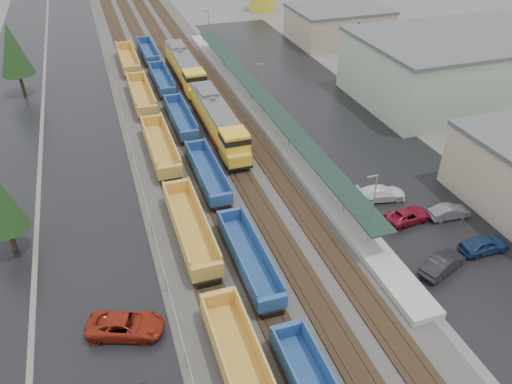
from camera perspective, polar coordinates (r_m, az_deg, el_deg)
ballast_strip at (r=78.41m, az=-8.41°, el=10.41°), size 20.00×160.00×0.08m
trackbed at (r=78.37m, az=-8.42°, el=10.49°), size 14.60×160.00×0.22m
west_parking_lot at (r=77.54m, az=-19.42°, el=8.53°), size 10.00×160.00×0.02m
west_road at (r=78.56m, az=-26.66°, el=7.12°), size 9.00×160.00×0.02m
east_commuter_lot at (r=75.14m, az=7.69°, el=9.39°), size 16.00×100.00×0.02m
station_platform at (r=71.43m, az=0.74°, el=9.01°), size 3.00×80.00×8.00m
chainlink_fence at (r=75.47m, az=-15.44°, el=9.91°), size 0.08×160.04×2.02m
industrial_buildings at (r=80.20m, az=21.72°, el=12.18°), size 32.52×75.30×9.50m
tree_west_far at (r=85.24m, az=-26.07°, el=14.44°), size 4.84×4.84×11.00m
tree_east at (r=83.54m, az=11.43°, el=16.29°), size 4.40×4.40×10.00m
locomotive_lead at (r=64.92m, az=-4.27°, el=7.95°), size 3.09×20.39×4.61m
locomotive_trail at (r=83.93m, az=-8.11°, el=13.78°), size 3.09×20.39×4.61m
well_string_yellow at (r=55.10m, az=-9.41°, el=1.06°), size 2.85×99.93×2.52m
well_string_blue at (r=56.53m, az=-5.61°, el=2.16°), size 2.50×104.16×2.21m
parked_car_west_c at (r=40.76m, az=-14.68°, el=-14.54°), size 4.52×6.45×1.64m
parked_car_east_a at (r=47.45m, az=20.56°, el=-7.68°), size 3.34×5.22×1.62m
parked_car_east_b at (r=52.55m, az=16.98°, el=-2.61°), size 2.72×5.08×1.36m
parked_car_east_c at (r=55.11m, az=14.10°, el=-0.13°), size 3.07×5.63×1.55m
parked_car_east_d at (r=51.10m, az=24.65°, el=-5.48°), size 1.98×4.79×1.62m
parked_car_east_e at (r=54.42m, az=21.21°, el=-2.14°), size 1.76×4.39×1.42m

